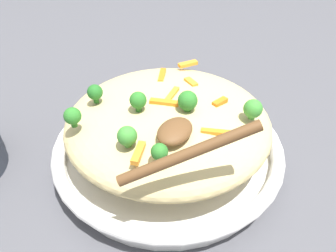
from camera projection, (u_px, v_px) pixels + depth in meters
name	position (u px, v px, depth m)	size (l,w,h in m)	color
ground_plane	(168.00, 160.00, 0.53)	(2.40, 2.40, 0.00)	#4C4C51
serving_bowl	(168.00, 149.00, 0.51)	(0.36, 0.36, 0.05)	white
pasta_mound	(168.00, 121.00, 0.48)	(0.30, 0.30, 0.08)	#D1BA7A
carrot_piece_0	(172.00, 96.00, 0.46)	(0.04, 0.01, 0.01)	orange
carrot_piece_1	(191.00, 82.00, 0.50)	(0.03, 0.01, 0.01)	orange
carrot_piece_2	(162.00, 76.00, 0.52)	(0.04, 0.01, 0.01)	orange
carrot_piece_3	(218.00, 132.00, 0.41)	(0.04, 0.01, 0.01)	orange
carrot_piece_4	(164.00, 102.00, 0.45)	(0.04, 0.01, 0.01)	orange
carrot_piece_5	(220.00, 102.00, 0.46)	(0.02, 0.01, 0.01)	orange
carrot_piece_6	(188.00, 64.00, 0.56)	(0.03, 0.01, 0.01)	orange
carrot_piece_7	(138.00, 153.00, 0.38)	(0.04, 0.01, 0.01)	orange
broccoli_floret_0	(95.00, 93.00, 0.46)	(0.02, 0.02, 0.03)	#205B1C
broccoli_floret_1	(138.00, 101.00, 0.43)	(0.02, 0.02, 0.03)	#296820
broccoli_floret_2	(73.00, 116.00, 0.41)	(0.02, 0.02, 0.03)	#296820
broccoli_floret_3	(159.00, 152.00, 0.36)	(0.02, 0.02, 0.02)	#296820
broccoli_floret_4	(188.00, 101.00, 0.43)	(0.03, 0.03, 0.03)	#296820
broccoli_floret_5	(124.00, 135.00, 0.38)	(0.02, 0.02, 0.03)	#377928
broccoli_floret_6	(253.00, 109.00, 0.43)	(0.03, 0.03, 0.03)	#377928
serving_spoon	(179.00, 138.00, 0.37)	(0.13, 0.13, 0.07)	brown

